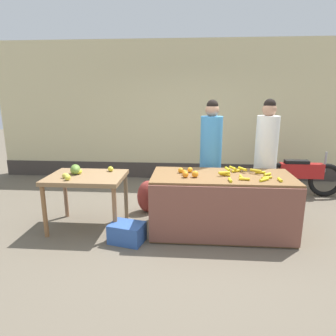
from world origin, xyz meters
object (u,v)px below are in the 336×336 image
(vendor_woman_white_shirt, at_px, (265,159))
(parked_motorcycle, at_px, (300,176))
(vendor_woman_blue_shirt, at_px, (211,158))
(produce_crate, at_px, (127,233))
(produce_sack, at_px, (148,196))

(vendor_woman_white_shirt, relative_size, parked_motorcycle, 1.16)
(vendor_woman_blue_shirt, relative_size, parked_motorcycle, 1.15)
(parked_motorcycle, xyz_separation_m, produce_crate, (-2.94, -2.10, -0.27))
(vendor_woman_blue_shirt, xyz_separation_m, produce_sack, (-1.02, -0.02, -0.66))
(produce_crate, bearing_deg, vendor_woman_white_shirt, 27.89)
(produce_crate, height_order, produce_sack, produce_sack)
(parked_motorcycle, relative_size, produce_crate, 3.64)
(vendor_woman_blue_shirt, relative_size, vendor_woman_white_shirt, 0.99)
(vendor_woman_blue_shirt, bearing_deg, parked_motorcycle, 29.23)
(vendor_woman_blue_shirt, relative_size, produce_crate, 4.19)
(vendor_woman_white_shirt, bearing_deg, vendor_woman_blue_shirt, 177.26)
(vendor_woman_white_shirt, xyz_separation_m, produce_sack, (-1.86, 0.02, -0.67))
(produce_sack, bearing_deg, vendor_woman_blue_shirt, 1.22)
(produce_crate, bearing_deg, produce_sack, 83.21)
(vendor_woman_white_shirt, bearing_deg, produce_sack, 179.42)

